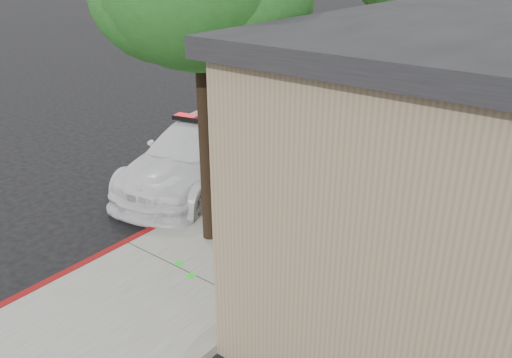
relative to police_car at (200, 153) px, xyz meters
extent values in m
plane|color=black|center=(0.90, -3.03, -0.75)|extent=(120.00, 120.00, 0.00)
cube|color=gray|center=(2.50, -0.03, -0.68)|extent=(3.20, 60.00, 0.15)
cube|color=maroon|center=(0.96, -0.03, -0.67)|extent=(0.14, 60.00, 0.16)
cube|color=black|center=(4.07, -2.03, 1.20)|extent=(0.08, 1.48, 1.68)
cube|color=black|center=(4.07, 0.97, 1.20)|extent=(0.08, 1.48, 1.68)
cube|color=black|center=(4.07, 3.97, 1.20)|extent=(0.08, 1.48, 1.68)
cube|color=black|center=(4.07, 6.97, 1.20)|extent=(0.08, 1.48, 1.68)
cube|color=black|center=(4.07, 9.97, 1.20)|extent=(0.08, 1.48, 1.68)
imported|color=white|center=(0.00, 0.00, 0.00)|extent=(3.25, 5.51, 1.50)
cube|color=black|center=(0.00, 0.00, 0.81)|extent=(1.23, 0.55, 0.10)
cube|color=red|center=(-0.31, -0.07, 0.81)|extent=(0.56, 0.35, 0.11)
cube|color=#0B1FC9|center=(0.31, 0.07, 0.81)|extent=(0.56, 0.35, 0.11)
cylinder|color=silver|center=(2.07, 0.27, -0.57)|extent=(0.31, 0.31, 0.06)
cylinder|color=silver|center=(2.07, 0.27, -0.29)|extent=(0.26, 0.26, 0.50)
cylinder|color=silver|center=(2.07, 0.27, -0.02)|extent=(0.29, 0.29, 0.04)
ellipsoid|color=#0D1832|center=(2.07, 0.27, 0.03)|extent=(0.27, 0.27, 0.20)
cylinder|color=#0D1832|center=(2.07, 0.27, 0.12)|extent=(0.06, 0.06, 0.06)
cylinder|color=silver|center=(1.91, 0.27, -0.27)|extent=(0.11, 0.10, 0.10)
cylinder|color=silver|center=(2.23, 0.26, -0.27)|extent=(0.11, 0.10, 0.10)
cylinder|color=silver|center=(2.07, 0.11, -0.25)|extent=(0.13, 0.11, 0.13)
cylinder|color=black|center=(2.05, -1.93, 1.17)|extent=(0.26, 0.26, 3.55)
ellipsoid|color=#215C1C|center=(2.58, -1.70, 3.54)|extent=(2.37, 2.37, 2.01)
cylinder|color=black|center=(1.89, 6.66, 1.13)|extent=(0.24, 0.24, 3.47)
cylinder|color=black|center=(2.30, 9.51, 1.05)|extent=(0.25, 0.25, 3.31)
camera|label=1|loc=(7.91, -8.05, 4.29)|focal=36.46mm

